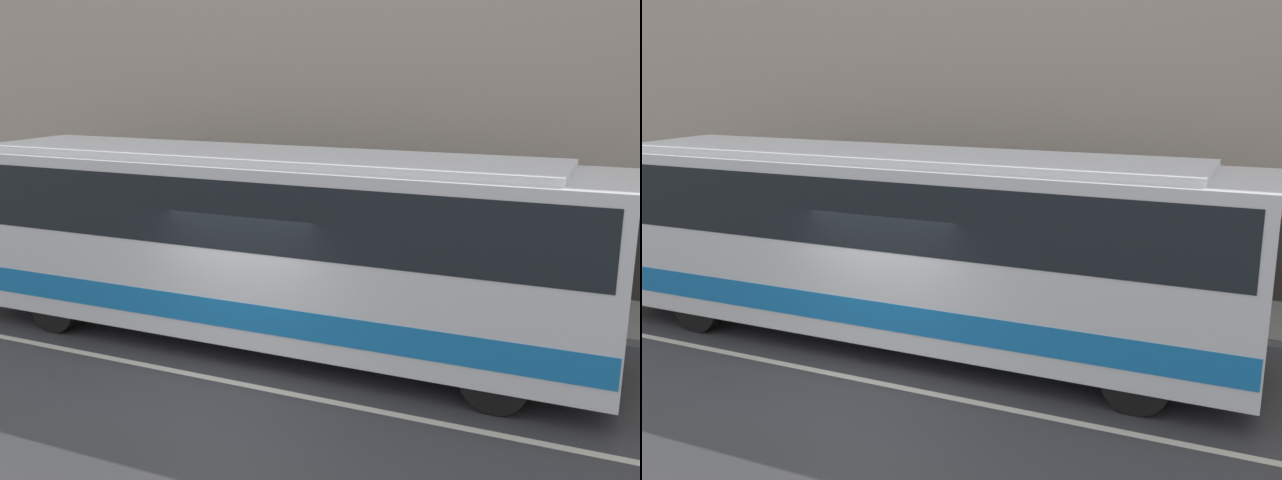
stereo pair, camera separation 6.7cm
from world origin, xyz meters
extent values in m
plane|color=#38383A|center=(0.00, 0.00, 0.00)|extent=(60.00, 60.00, 0.00)
cube|color=gray|center=(0.00, 5.16, 0.07)|extent=(60.00, 2.32, 0.15)
cube|color=#B7A899|center=(0.00, 6.47, 4.59)|extent=(60.00, 0.30, 9.18)
cube|color=#2D2B28|center=(0.00, 6.31, 1.15)|extent=(60.00, 0.06, 2.30)
cube|color=beige|center=(0.00, 0.00, 0.00)|extent=(54.00, 0.14, 0.01)
cube|color=white|center=(-0.42, 1.76, 1.78)|extent=(11.90, 2.55, 2.86)
cube|color=#1972BF|center=(-0.42, 1.76, 0.90)|extent=(11.84, 2.57, 0.45)
cube|color=black|center=(-0.42, 1.76, 2.49)|extent=(11.55, 2.57, 1.09)
cube|color=orange|center=(5.48, 1.76, 3.02)|extent=(0.12, 1.91, 0.28)
cube|color=white|center=(-0.42, 1.76, 3.27)|extent=(10.12, 2.16, 0.12)
cylinder|color=black|center=(3.93, 0.64, 0.48)|extent=(0.97, 0.28, 0.97)
cylinder|color=black|center=(3.93, 2.87, 0.48)|extent=(0.97, 0.28, 0.97)
cylinder|color=black|center=(-3.97, 0.64, 0.48)|extent=(0.97, 0.28, 0.97)
cylinder|color=black|center=(-3.97, 2.87, 0.48)|extent=(0.97, 0.28, 0.97)
camera|label=1|loc=(5.36, -8.70, 4.69)|focal=40.00mm
camera|label=2|loc=(5.42, -8.67, 4.69)|focal=40.00mm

